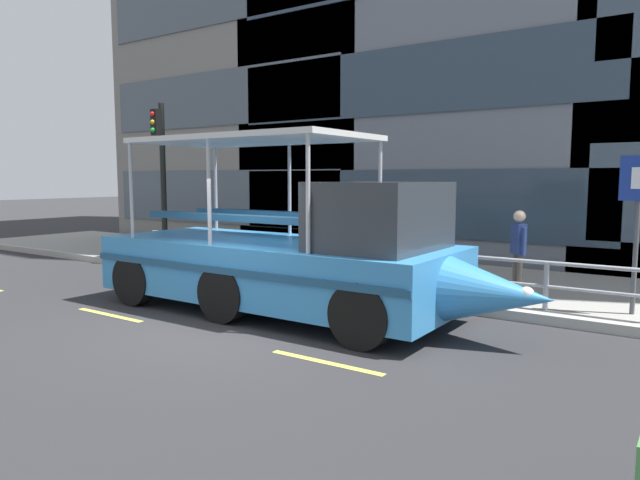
% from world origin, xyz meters
% --- Properties ---
extents(ground_plane, '(120.00, 120.00, 0.00)m').
position_xyz_m(ground_plane, '(0.00, 0.00, 0.00)').
color(ground_plane, '#2B2B2D').
extents(sidewalk, '(32.00, 4.80, 0.18)m').
position_xyz_m(sidewalk, '(0.00, 5.60, 0.09)').
color(sidewalk, '#99968E').
rests_on(sidewalk, ground_plane).
extents(curb_edge, '(32.00, 0.18, 0.18)m').
position_xyz_m(curb_edge, '(0.00, 3.11, 0.09)').
color(curb_edge, '#B2ADA3').
rests_on(curb_edge, ground_plane).
extents(lane_centreline, '(25.80, 0.12, 0.01)m').
position_xyz_m(lane_centreline, '(-0.00, -0.73, 0.00)').
color(lane_centreline, '#DBD64C').
rests_on(lane_centreline, ground_plane).
extents(curb_guardrail, '(12.38, 0.09, 0.88)m').
position_xyz_m(curb_guardrail, '(-0.10, 3.45, 0.77)').
color(curb_guardrail, '#9EA0A8').
rests_on(curb_guardrail, sidewalk).
extents(traffic_light_pole, '(0.24, 0.46, 4.43)m').
position_xyz_m(traffic_light_pole, '(-6.38, 3.93, 2.85)').
color(traffic_light_pole, black).
rests_on(traffic_light_pole, sidewalk).
extents(parking_sign, '(0.60, 0.12, 2.71)m').
position_xyz_m(parking_sign, '(5.60, 3.93, 2.02)').
color(parking_sign, '#4C4F54').
rests_on(parking_sign, sidewalk).
extents(duck_tour_boat, '(8.65, 2.70, 3.28)m').
position_xyz_m(duck_tour_boat, '(0.38, 1.28, 1.05)').
color(duck_tour_boat, '#388CD1').
rests_on(duck_tour_boat, ground_plane).
extents(pedestrian_near_bow, '(0.36, 0.38, 1.71)m').
position_xyz_m(pedestrian_near_bow, '(3.56, 4.30, 1.21)').
color(pedestrian_near_bow, '#47423D').
rests_on(pedestrian_near_bow, sidewalk).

